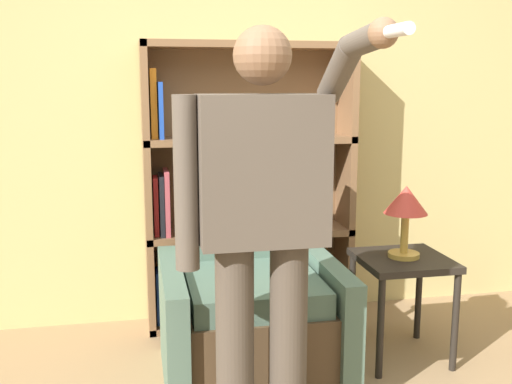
% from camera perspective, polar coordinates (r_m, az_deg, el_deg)
% --- Properties ---
extents(wall_back, '(8.00, 0.06, 2.80)m').
position_cam_1_polar(wall_back, '(3.72, -1.10, 9.36)').
color(wall_back, tan).
rests_on(wall_back, ground_plane).
extents(bookcase, '(1.25, 0.28, 1.70)m').
position_cam_1_polar(bookcase, '(3.61, -1.69, 0.17)').
color(bookcase, brown).
rests_on(bookcase, ground_plane).
extents(armchair, '(0.87, 0.83, 1.18)m').
position_cam_1_polar(armchair, '(3.08, -0.70, -10.60)').
color(armchair, '#4C3823').
rests_on(armchair, ground_plane).
extents(person_standing, '(0.63, 0.78, 1.67)m').
position_cam_1_polar(person_standing, '(2.25, 0.59, -2.44)').
color(person_standing, '#473D33').
rests_on(person_standing, ground_plane).
extents(side_table, '(0.46, 0.46, 0.56)m').
position_cam_1_polar(side_table, '(3.30, 13.80, -7.55)').
color(side_table, black).
rests_on(side_table, ground_plane).
extents(table_lamp, '(0.23, 0.23, 0.38)m').
position_cam_1_polar(table_lamp, '(3.20, 14.09, -1.25)').
color(table_lamp, gold).
rests_on(table_lamp, side_table).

